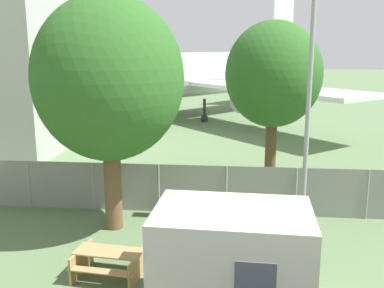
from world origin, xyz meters
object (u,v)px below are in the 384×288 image
at_px(airplane, 175,76).
at_px(tree_far_right, 273,75).
at_px(tree_near_hangar, 109,79).
at_px(portable_cabin, 232,263).
at_px(picnic_bench_near_cabin, 109,260).

bearing_deg(airplane, tree_far_right, 61.32).
bearing_deg(tree_near_hangar, portable_cabin, -49.09).
height_order(airplane, portable_cabin, airplane).
distance_m(picnic_bench_near_cabin, tree_near_hangar, 5.78).
relative_size(portable_cabin, tree_far_right, 0.50).
bearing_deg(tree_far_right, picnic_bench_near_cabin, -118.98).
relative_size(picnic_bench_near_cabin, tree_near_hangar, 0.25).
bearing_deg(tree_far_right, portable_cabin, -98.91).
distance_m(portable_cabin, picnic_bench_near_cabin, 3.70).
bearing_deg(airplane, picnic_bench_near_cabin, 44.18).
bearing_deg(tree_near_hangar, tree_far_right, 44.31).
bearing_deg(airplane, tree_near_hangar, 42.79).
height_order(airplane, picnic_bench_near_cabin, airplane).
xyz_separation_m(airplane, tree_near_hangar, (0.93, -23.05, 1.41)).
xyz_separation_m(portable_cabin, picnic_bench_near_cabin, (-3.33, 1.39, -0.81)).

